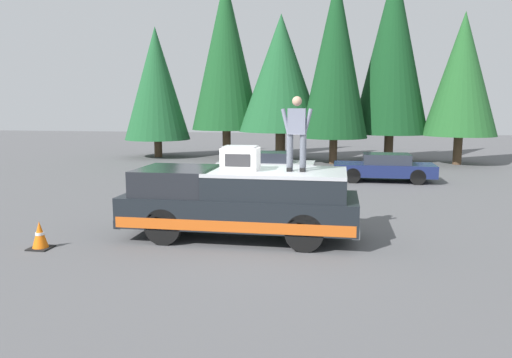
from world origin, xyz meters
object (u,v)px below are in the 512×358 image
(pickup_truck, at_px, (240,202))
(parked_car_silver, at_px, (267,165))
(traffic_cone, at_px, (40,236))
(parked_car_navy, at_px, (384,167))
(person_on_truck_bed, at_px, (297,132))
(compressor_unit, at_px, (240,158))

(pickup_truck, relative_size, parked_car_silver, 1.35)
(parked_car_silver, relative_size, traffic_cone, 6.61)
(parked_car_navy, relative_size, parked_car_silver, 1.00)
(pickup_truck, xyz_separation_m, parked_car_silver, (9.48, 0.76, -0.29))
(parked_car_navy, relative_size, traffic_cone, 6.61)
(person_on_truck_bed, distance_m, parked_car_navy, 10.28)
(pickup_truck, height_order, parked_car_navy, pickup_truck)
(person_on_truck_bed, xyz_separation_m, traffic_cone, (-1.58, 5.50, -2.26))
(parked_car_navy, bearing_deg, compressor_unit, 157.02)
(compressor_unit, distance_m, parked_car_navy, 10.65)
(compressor_unit, distance_m, parked_car_silver, 9.74)
(person_on_truck_bed, bearing_deg, parked_car_navy, -16.33)
(parked_car_navy, bearing_deg, person_on_truck_bed, 163.67)
(parked_car_navy, bearing_deg, traffic_cone, 143.48)
(pickup_truck, height_order, traffic_cone, pickup_truck)
(compressor_unit, height_order, person_on_truck_bed, person_on_truck_bed)
(traffic_cone, bearing_deg, person_on_truck_bed, -73.98)
(parked_car_navy, xyz_separation_m, parked_car_silver, (-0.11, 4.93, 0.00))
(compressor_unit, relative_size, parked_car_silver, 0.20)
(pickup_truck, bearing_deg, parked_car_navy, -23.46)
(parked_car_silver, distance_m, traffic_cone, 11.66)
(traffic_cone, bearing_deg, pickup_truck, -68.24)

